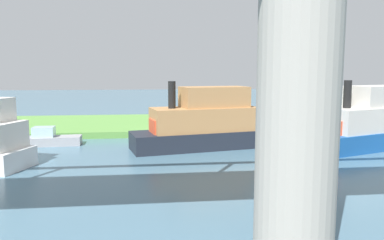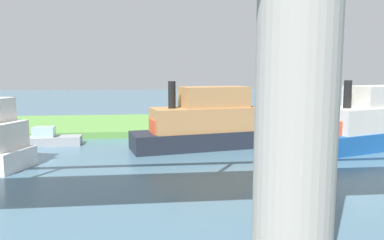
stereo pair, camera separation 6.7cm
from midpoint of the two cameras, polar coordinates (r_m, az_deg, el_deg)
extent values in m
plane|color=#476B7F|center=(29.67, -2.19, -2.62)|extent=(160.00, 160.00, 0.00)
cube|color=#5B9342|center=(35.55, -2.96, -0.56)|extent=(80.00, 12.00, 0.50)
cylinder|color=#9E998E|center=(10.54, 15.61, 5.39)|extent=(2.23, 2.23, 9.64)
cylinder|color=#2D334C|center=(32.01, -4.89, -0.51)|extent=(0.29, 0.29, 0.55)
cylinder|color=red|center=(31.93, -4.90, 0.52)|extent=(0.51, 0.51, 0.60)
sphere|color=tan|center=(31.89, -4.90, 1.26)|extent=(0.24, 0.24, 0.24)
cylinder|color=brown|center=(31.56, 11.33, -0.29)|extent=(0.20, 0.20, 1.04)
cube|color=#195199|center=(27.96, 24.50, -2.66)|extent=(9.44, 5.79, 1.19)
cube|color=beige|center=(28.16, 25.30, 0.23)|extent=(7.65, 4.91, 1.59)
cube|color=beige|center=(28.58, 26.34, 3.27)|extent=(4.98, 3.63, 1.39)
cylinder|color=black|center=(26.27, 22.37, 3.63)|extent=(0.50, 0.50, 1.79)
cube|color=#D84C2D|center=(26.02, 21.28, -0.87)|extent=(2.10, 2.22, 0.90)
cube|color=#1E232D|center=(25.41, 0.76, -2.96)|extent=(9.24, 4.66, 1.18)
cube|color=#B27F4C|center=(25.37, 1.81, 0.16)|extent=(7.45, 4.02, 1.57)
cube|color=#B27F4C|center=(25.47, 3.28, 3.51)|extent=(4.78, 3.08, 1.37)
cylinder|color=black|center=(24.53, -3.14, 3.82)|extent=(0.49, 0.49, 1.77)
cube|color=#D84C2D|center=(24.59, -4.43, -0.89)|extent=(1.89, 2.05, 0.88)
cube|color=#99999E|center=(28.22, -20.46, -2.97)|extent=(4.00, 1.58, 0.61)
cube|color=silver|center=(28.23, -21.56, -1.67)|extent=(1.47, 1.19, 0.70)
camera|label=1|loc=(0.03, -90.08, -0.01)|focal=35.28mm
camera|label=2|loc=(0.03, 89.92, 0.01)|focal=35.28mm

